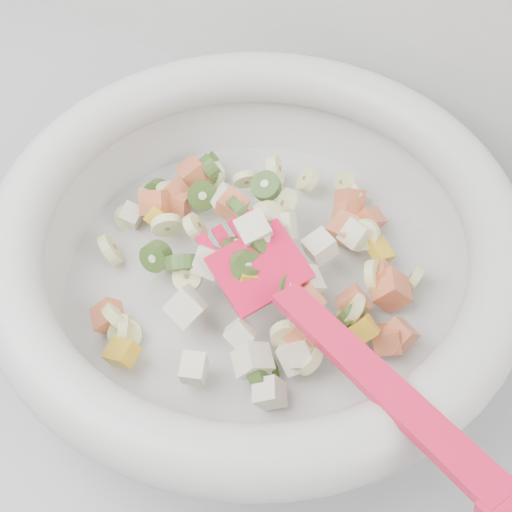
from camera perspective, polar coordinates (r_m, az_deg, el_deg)
The scene contains 2 objects.
counter at distance 0.94m, azimuth -3.76°, elevation -20.44°, with size 2.00×0.60×0.90m, color gray.
mixing_bowl at distance 0.49m, azimuth 0.02°, elevation 0.84°, with size 0.43×0.40×0.13m.
Camera 1 is at (0.20, 1.25, 1.34)m, focal length 45.00 mm.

